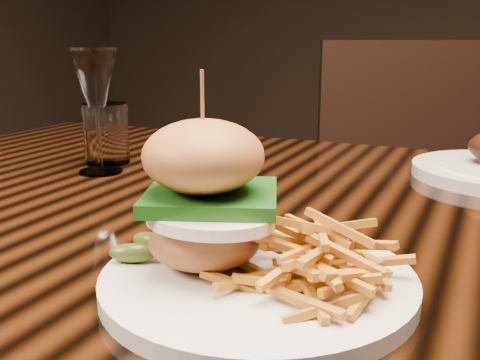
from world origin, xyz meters
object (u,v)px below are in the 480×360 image
at_px(dining_table, 327,266).
at_px(wine_glass, 95,82).
at_px(burger_plate, 249,236).
at_px(chair_far, 406,195).

bearing_deg(dining_table, wine_glass, 174.23).
height_order(dining_table, wine_glass, wine_glass).
height_order(burger_plate, chair_far, chair_far).
distance_m(dining_table, wine_glass, 0.44).
xyz_separation_m(burger_plate, chair_far, (-0.03, 1.13, -0.26)).
xyz_separation_m(wine_glass, chair_far, (0.35, 0.84, -0.35)).
bearing_deg(burger_plate, wine_glass, 134.20).
bearing_deg(dining_table, burger_plate, -90.00).
xyz_separation_m(burger_plate, wine_glass, (-0.38, 0.29, 0.10)).
height_order(wine_glass, chair_far, chair_far).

